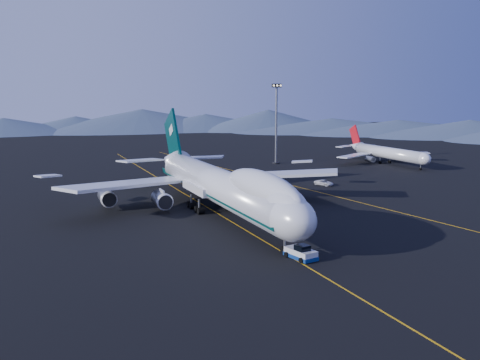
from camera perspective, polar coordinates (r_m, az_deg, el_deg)
name	(u,v)px	position (r m, az deg, el deg)	size (l,w,h in m)	color
ground	(220,215)	(102.13, -2.13, -3.75)	(500.00, 500.00, 0.00)	black
taxiway_line_main	(220,215)	(102.12, -2.13, -3.75)	(0.25, 220.00, 0.01)	orange
taxiway_line_side	(327,194)	(124.06, 9.28, -1.51)	(0.25, 200.00, 0.01)	orange
boeing_747	(220,185)	(101.00, -2.15, -0.53)	(59.62, 72.43, 19.37)	silver
pushback_tug	(301,254)	(76.37, 6.49, -7.84)	(3.55, 5.33, 2.15)	silver
second_jet	(386,153)	(181.06, 15.31, 2.83)	(36.42, 41.15, 11.71)	silver
service_van	(324,183)	(135.61, 8.95, -0.28)	(2.28, 4.94, 1.37)	silver
floodlight_mast	(276,123)	(174.28, 3.89, 6.03)	(3.18, 2.39, 25.77)	black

